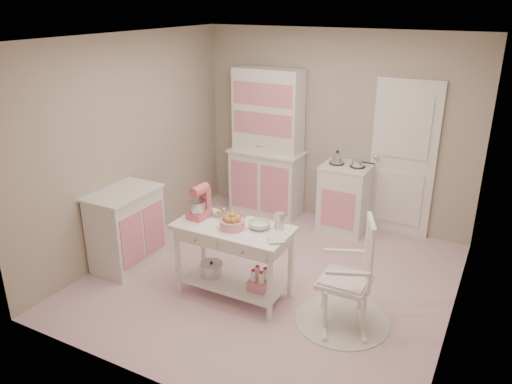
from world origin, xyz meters
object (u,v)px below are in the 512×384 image
stove (345,198)px  work_table (234,261)px  base_cabinet (126,228)px  rocking_chair (345,272)px  stand_mixer (199,202)px  hutch (267,143)px  bread_basket (232,224)px

stove → work_table: stove is taller
base_cabinet → work_table: (1.43, 0.02, -0.06)m
base_cabinet → rocking_chair: 2.61m
rocking_chair → stand_mixer: size_ratio=3.24×
base_cabinet → stove: bearing=47.4°
hutch → work_table: bearing=-71.8°
work_table → stand_mixer: size_ratio=3.53×
base_cabinet → stand_mixer: (1.01, 0.04, 0.51)m
work_table → stove: bearing=76.5°
stand_mixer → bread_basket: stand_mixer is taller
hutch → bread_basket: hutch is taller
hutch → base_cabinet: 2.34m
hutch → base_cabinet: bearing=-108.7°
base_cabinet → rocking_chair: bearing=2.2°
rocking_chair → bread_basket: (-1.15, -0.13, 0.30)m
bread_basket → stand_mixer: bearing=171.0°
hutch → work_table: size_ratio=1.73×
base_cabinet → bread_basket: (1.45, -0.03, 0.39)m
stove → base_cabinet: same height
base_cabinet → work_table: base_cabinet is taller
hutch → base_cabinet: hutch is taller
stove → rocking_chair: bearing=-71.4°
work_table → base_cabinet: bearing=-179.1°
base_cabinet → hutch: bearing=71.3°
stove → base_cabinet: size_ratio=1.00×
bread_basket → base_cabinet: bearing=178.9°
bread_basket → rocking_chair: bearing=6.3°
base_cabinet → bread_basket: 1.50m
rocking_chair → stand_mixer: (-1.59, -0.06, 0.42)m
stand_mixer → bread_basket: bearing=-6.1°
stand_mixer → stove: bearing=68.8°
stand_mixer → bread_basket: size_ratio=1.36×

